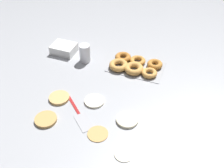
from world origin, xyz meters
TOP-DOWN VIEW (x-y plane):
  - ground_plane at (0.00, 0.00)m, footprint 3.00×3.00m
  - pancake_0 at (-0.26, 0.25)m, footprint 0.08×0.08m
  - pancake_1 at (0.16, 0.05)m, footprint 0.10×0.10m
  - pancake_2 at (-0.21, 0.07)m, footprint 0.10×0.10m
  - pancake_3 at (-0.01, 0.01)m, footprint 0.10×0.10m
  - pancake_4 at (-0.11, 0.19)m, footprint 0.09×0.09m
  - pancake_5 at (0.15, 0.21)m, footprint 0.11×0.11m
  - donut_tray at (-0.11, -0.34)m, footprint 0.32×0.20m
  - container_stack at (0.34, -0.33)m, footprint 0.14×0.11m
  - paper_cup at (0.18, -0.30)m, footprint 0.06×0.06m
  - spatula at (-0.00, 0.13)m, footprint 0.22×0.20m

SIDE VIEW (x-z plane):
  - ground_plane at x=0.00m, z-range 0.00..0.00m
  - spatula at x=0.00m, z-range 0.00..0.01m
  - pancake_4 at x=-0.11m, z-range 0.00..0.01m
  - pancake_0 at x=-0.26m, z-range 0.00..0.01m
  - pancake_3 at x=-0.01m, z-range 0.00..0.01m
  - pancake_2 at x=-0.21m, z-range 0.00..0.01m
  - pancake_1 at x=0.16m, z-range 0.00..0.01m
  - pancake_5 at x=0.15m, z-range 0.00..0.01m
  - donut_tray at x=-0.11m, z-range 0.00..0.04m
  - container_stack at x=0.34m, z-range 0.00..0.05m
  - paper_cup at x=0.18m, z-range 0.00..0.11m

